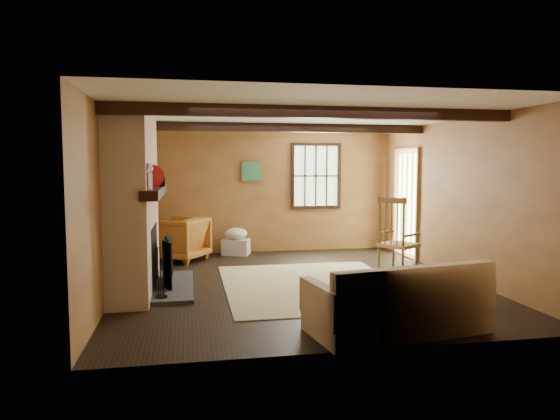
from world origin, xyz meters
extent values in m
plane|color=black|center=(0.00, 0.00, 0.00)|extent=(5.50, 5.50, 0.00)
cube|color=#9F6E38|center=(0.00, 2.75, 1.20)|extent=(5.00, 0.02, 2.40)
cube|color=#9F6E38|center=(0.00, -2.75, 1.20)|extent=(5.00, 0.02, 2.40)
cube|color=#9F6E38|center=(-2.50, 0.00, 1.20)|extent=(0.02, 5.50, 2.40)
cube|color=#9F6E38|center=(2.50, 0.00, 1.20)|extent=(0.02, 5.50, 2.40)
cube|color=white|center=(0.00, 0.00, 2.40)|extent=(5.00, 5.50, 0.02)
cube|color=black|center=(0.00, -1.20, 2.33)|extent=(5.00, 0.12, 0.14)
cube|color=black|center=(0.00, 1.20, 2.33)|extent=(5.00, 0.12, 0.14)
cube|color=black|center=(1.00, 2.72, 1.50)|extent=(1.02, 0.06, 1.32)
cube|color=#CBEDB5|center=(1.00, 2.75, 1.50)|extent=(0.90, 0.01, 1.20)
cube|color=black|center=(1.00, 2.73, 1.50)|extent=(0.90, 0.03, 0.02)
cube|color=olive|center=(2.47, 1.70, 1.00)|extent=(0.06, 1.00, 2.06)
cube|color=#CBEDB5|center=(2.50, 1.70, 1.00)|extent=(0.01, 0.80, 1.85)
cube|color=olive|center=(-0.30, 2.72, 1.60)|extent=(0.42, 0.03, 0.42)
cube|color=#27755B|center=(-0.30, 2.71, 1.60)|extent=(0.36, 0.01, 0.36)
cube|color=#AD5843|center=(-2.25, 0.00, 1.20)|extent=(0.50, 2.20, 2.40)
cube|color=black|center=(-2.18, 0.00, 0.45)|extent=(0.38, 1.00, 0.85)
cube|color=#3C3D42|center=(-1.75, 0.00, 0.03)|extent=(0.55, 1.80, 0.05)
cube|color=black|center=(-1.97, 0.00, 1.35)|extent=(0.22, 2.30, 0.12)
cube|color=black|center=(-1.82, -0.23, 0.37)|extent=(0.14, 0.30, 0.64)
cube|color=black|center=(-1.82, 0.09, 0.37)|extent=(0.04, 0.32, 0.64)
cube|color=black|center=(-1.82, 0.42, 0.37)|extent=(0.10, 0.31, 0.64)
cylinder|color=black|center=(-1.88, -0.69, 0.06)|extent=(0.16, 0.16, 0.02)
cylinder|color=black|center=(-1.91, -0.72, 0.37)|extent=(0.01, 0.01, 0.65)
cylinder|color=black|center=(-1.88, -0.69, 0.37)|extent=(0.01, 0.01, 0.65)
cylinder|color=black|center=(-1.85, -0.66, 0.37)|extent=(0.01, 0.01, 0.65)
cylinder|color=silver|center=(-1.98, -0.93, 1.51)|extent=(0.09, 0.09, 0.21)
sphere|color=silver|center=(-1.98, -0.93, 1.67)|extent=(0.11, 0.11, 0.11)
cylinder|color=#A01215|center=(-1.98, -0.32, 1.56)|extent=(0.30, 0.11, 0.30)
cube|color=black|center=(-1.98, 0.15, 1.48)|extent=(0.28, 0.22, 0.13)
cylinder|color=black|center=(-1.98, 0.37, 1.46)|extent=(0.09, 0.09, 0.11)
cylinder|color=black|center=(-1.98, 0.54, 1.45)|extent=(0.06, 0.06, 0.07)
cube|color=tan|center=(0.20, -0.20, 0.00)|extent=(2.50, 3.00, 0.01)
cube|color=tan|center=(1.67, 0.21, 0.47)|extent=(0.69, 0.69, 0.05)
cube|color=olive|center=(1.50, 0.09, 1.18)|extent=(0.32, 0.43, 0.08)
cylinder|color=olive|center=(1.97, 0.16, 0.24)|extent=(0.04, 0.04, 0.46)
cylinder|color=olive|center=(1.72, 0.50, 0.24)|extent=(0.04, 0.04, 0.46)
cylinder|color=olive|center=(1.62, -0.09, 0.24)|extent=(0.04, 0.04, 0.46)
cylinder|color=olive|center=(1.38, 0.26, 0.24)|extent=(0.04, 0.04, 0.46)
cylinder|color=olive|center=(1.62, -0.09, 0.84)|extent=(0.04, 0.04, 0.79)
cylinder|color=olive|center=(1.38, 0.26, 0.84)|extent=(0.04, 0.04, 0.79)
cylinder|color=olive|center=(1.56, 0.00, 0.82)|extent=(0.02, 0.02, 0.65)
cylinder|color=olive|center=(1.50, 0.09, 0.82)|extent=(0.02, 0.02, 0.65)
cylinder|color=olive|center=(1.44, 0.17, 0.82)|extent=(0.02, 0.02, 0.65)
cube|color=olive|center=(1.81, 0.02, 0.65)|extent=(0.39, 0.29, 0.03)
cube|color=olive|center=(1.54, 0.40, 0.65)|extent=(0.39, 0.29, 0.03)
cube|color=olive|center=(1.79, 0.03, 0.02)|extent=(0.76, 0.55, 0.03)
cube|color=olive|center=(1.55, 0.38, 0.02)|extent=(0.76, 0.55, 0.03)
cube|color=white|center=(0.56, -2.28, 0.20)|extent=(1.90, 1.09, 0.39)
cube|color=white|center=(0.62, -2.62, 0.49)|extent=(1.78, 0.43, 0.49)
cube|color=white|center=(-0.27, -2.42, 0.37)|extent=(0.26, 0.81, 0.36)
cube|color=white|center=(1.40, -2.14, 0.37)|extent=(0.26, 0.81, 0.36)
ellipsoid|color=white|center=(0.99, -2.12, 0.49)|extent=(0.34, 0.16, 0.32)
cylinder|color=brown|center=(-1.96, 2.46, 0.06)|extent=(0.39, 0.12, 0.12)
cylinder|color=brown|center=(-1.83, 2.46, 0.06)|extent=(0.39, 0.12, 0.12)
cylinder|color=brown|center=(-1.70, 2.46, 0.06)|extent=(0.39, 0.12, 0.12)
cylinder|color=brown|center=(-1.96, 2.46, 0.17)|extent=(0.39, 0.12, 0.12)
cylinder|color=brown|center=(-1.83, 2.46, 0.17)|extent=(0.39, 0.12, 0.12)
cylinder|color=brown|center=(-1.70, 2.46, 0.17)|extent=(0.39, 0.12, 0.12)
cube|color=silver|center=(-0.64, 2.47, 0.15)|extent=(0.59, 0.52, 0.30)
ellipsoid|color=white|center=(-0.64, 2.47, 0.41)|extent=(0.50, 0.43, 0.22)
imported|color=#BF6026|center=(-1.70, 2.04, 0.40)|extent=(1.18, 1.18, 0.79)
camera|label=1|loc=(-1.52, -7.00, 1.69)|focal=32.00mm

